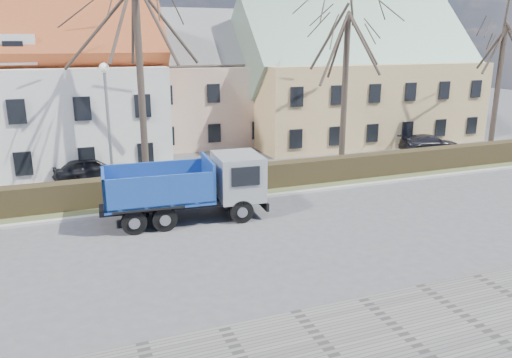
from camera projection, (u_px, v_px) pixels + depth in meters
name	position (u px, v px, depth m)	size (l,w,h in m)	color
ground	(231.00, 239.00, 20.04)	(120.00, 120.00, 0.00)	#4E4E51
curb_far	(202.00, 204.00, 24.16)	(80.00, 0.30, 0.12)	#B1AEA9
grass_strip	(194.00, 195.00, 25.60)	(80.00, 3.00, 0.10)	#48532F
hedge	(194.00, 184.00, 25.26)	(60.00, 0.90, 1.30)	black
building_pink	(199.00, 89.00, 38.31)	(10.80, 8.80, 8.00)	#D2AE95
building_yellow	(355.00, 84.00, 39.67)	(18.80, 10.80, 8.50)	tan
tree_1	(140.00, 68.00, 25.28)	(9.20, 9.20, 12.65)	#372D26
tree_2	(345.00, 78.00, 29.63)	(8.00, 8.00, 11.00)	#372D26
tree_3	(499.00, 77.00, 33.83)	(7.60, 7.60, 10.45)	#372D26
dump_truck	(180.00, 189.00, 21.76)	(7.26, 2.70, 2.90)	navy
streetlight	(109.00, 133.00, 24.08)	(0.53, 0.53, 6.77)	gray
cart_frame	(146.00, 209.00, 22.56)	(0.71, 0.41, 0.65)	silver
parked_car_a	(90.00, 168.00, 28.21)	(1.63, 4.05, 1.38)	black
parked_car_b	(429.00, 143.00, 35.28)	(1.74, 4.28, 1.24)	black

